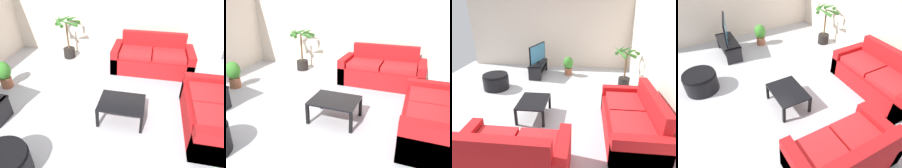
{
  "view_description": "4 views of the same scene",
  "coord_description": "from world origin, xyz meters",
  "views": [
    {
      "loc": [
        1.07,
        -2.5,
        2.64
      ],
      "look_at": [
        0.49,
        0.38,
        0.69
      ],
      "focal_mm": 32.38,
      "sensor_mm": 36.0,
      "label": 1
    },
    {
      "loc": [
        1.91,
        -2.83,
        2.04
      ],
      "look_at": [
        0.59,
        0.69,
        0.51
      ],
      "focal_mm": 35.02,
      "sensor_mm": 36.0,
      "label": 2
    },
    {
      "loc": [
        4.47,
        1.37,
        2.45
      ],
      "look_at": [
        0.1,
        0.9,
        0.57
      ],
      "focal_mm": 32.12,
      "sensor_mm": 36.0,
      "label": 3
    },
    {
      "loc": [
        3.44,
        -1.16,
        3.08
      ],
      "look_at": [
        0.6,
        0.38,
        0.46
      ],
      "focal_mm": 33.12,
      "sensor_mm": 36.0,
      "label": 4
    }
  ],
  "objects": [
    {
      "name": "ground_plane",
      "position": [
        0.0,
        0.0,
        0.0
      ],
      "size": [
        6.6,
        6.6,
        0.0
      ],
      "primitive_type": "plane",
      "color": "#B2B2B7"
    },
    {
      "name": "tv_stand",
      "position": [
        -1.93,
        -0.21,
        0.29
      ],
      "size": [
        1.1,
        0.45,
        0.43
      ],
      "color": "black",
      "rests_on": "ground"
    },
    {
      "name": "wall_back",
      "position": [
        0.0,
        3.0,
        1.35
      ],
      "size": [
        6.0,
        0.06,
        2.7
      ],
      "primitive_type": "cube",
      "color": "beige",
      "rests_on": "ground"
    },
    {
      "name": "couch_main",
      "position": [
        1.14,
        2.28,
        0.3
      ],
      "size": [
        1.99,
        0.9,
        0.9
      ],
      "color": "red",
      "rests_on": "ground"
    },
    {
      "name": "coffee_table",
      "position": [
        0.68,
        0.29,
        0.34
      ],
      "size": [
        0.81,
        0.62,
        0.39
      ],
      "color": "black",
      "rests_on": "ground"
    },
    {
      "name": "ottoman",
      "position": [
        -0.69,
        -1.19,
        0.22
      ],
      "size": [
        0.73,
        0.73,
        0.44
      ],
      "color": "black",
      "rests_on": "ground"
    },
    {
      "name": "potted_plant_small",
      "position": [
        -2.06,
        0.81,
        0.35
      ],
      "size": [
        0.33,
        0.33,
        0.63
      ],
      "color": "brown",
      "rests_on": "ground"
    },
    {
      "name": "potted_palm",
      "position": [
        -1.2,
        2.54,
        0.6
      ],
      "size": [
        0.75,
        0.79,
        1.23
      ],
      "color": "black",
      "rests_on": "ground"
    },
    {
      "name": "couch_loveseat",
      "position": [
        2.28,
        0.37,
        0.3
      ],
      "size": [
        0.9,
        1.66,
        0.9
      ],
      "color": "red",
      "rests_on": "ground"
    },
    {
      "name": "tv",
      "position": [
        -1.92,
        -0.2,
        0.77
      ],
      "size": [
        1.04,
        0.29,
        0.64
      ],
      "color": "black",
      "rests_on": "tv_stand"
    }
  ]
}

